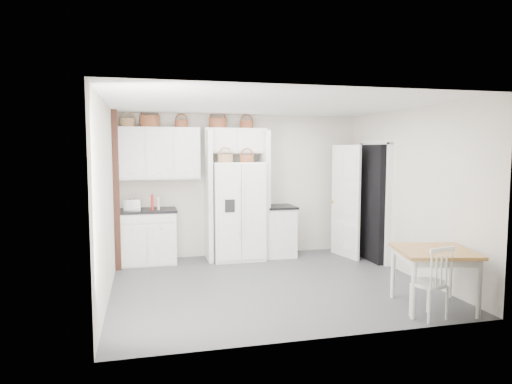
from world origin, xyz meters
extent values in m
plane|color=#47474A|center=(0.00, 0.00, 0.00)|extent=(4.50, 4.50, 0.00)
plane|color=white|center=(0.00, 0.00, 2.60)|extent=(4.50, 4.50, 0.00)
plane|color=beige|center=(0.00, 2.00, 1.30)|extent=(4.50, 0.00, 4.50)
plane|color=beige|center=(-2.25, 0.00, 1.30)|extent=(0.00, 4.00, 4.00)
plane|color=beige|center=(2.25, 0.00, 1.30)|extent=(0.00, 4.00, 4.00)
cube|color=white|center=(-0.15, 1.65, 0.87)|extent=(0.90, 0.73, 1.74)
cube|color=silver|center=(-1.74, 1.70, 0.45)|extent=(0.97, 0.61, 0.90)
cube|color=silver|center=(0.65, 1.70, 0.45)|extent=(0.51, 0.61, 0.89)
cube|color=olive|center=(1.70, -1.45, 0.37)|extent=(1.06, 1.06, 0.74)
cube|color=silver|center=(1.43, -1.75, 0.41)|extent=(0.48, 0.45, 0.83)
cube|color=black|center=(-1.74, 1.70, 0.92)|extent=(1.01, 0.66, 0.04)
cube|color=black|center=(0.65, 1.70, 0.91)|extent=(0.55, 0.65, 0.04)
cube|color=silver|center=(-1.96, 1.59, 1.04)|extent=(0.29, 0.19, 0.19)
cube|color=#B31918|center=(-1.64, 1.62, 1.07)|extent=(0.04, 0.17, 0.25)
cube|color=beige|center=(-1.53, 1.62, 1.05)|extent=(0.05, 0.15, 0.22)
cylinder|color=brown|center=(-2.02, 1.83, 2.42)|extent=(0.26, 0.26, 0.15)
cylinder|color=brown|center=(-1.65, 1.83, 2.45)|extent=(0.34, 0.34, 0.20)
cylinder|color=brown|center=(-1.11, 1.83, 2.42)|extent=(0.23, 0.23, 0.13)
cylinder|color=brown|center=(-0.47, 1.83, 2.44)|extent=(0.31, 0.31, 0.18)
cylinder|color=brown|center=(0.06, 1.83, 2.42)|extent=(0.24, 0.24, 0.14)
cylinder|color=brown|center=(-0.38, 1.55, 1.81)|extent=(0.26, 0.26, 0.14)
cylinder|color=brown|center=(0.00, 1.55, 1.81)|extent=(0.24, 0.24, 0.13)
cube|color=silver|center=(-1.50, 1.83, 1.90)|extent=(1.40, 0.34, 0.90)
cube|color=silver|center=(-0.15, 1.83, 2.12)|extent=(1.12, 0.34, 0.45)
cube|color=silver|center=(-0.66, 1.70, 1.15)|extent=(0.08, 0.60, 2.30)
cube|color=silver|center=(0.36, 1.70, 1.15)|extent=(0.08, 0.60, 2.30)
cube|color=black|center=(-2.20, 1.35, 1.30)|extent=(0.09, 0.09, 2.60)
cube|color=black|center=(2.16, 1.00, 1.02)|extent=(0.18, 0.85, 2.05)
cube|color=white|center=(1.80, 1.33, 1.02)|extent=(0.21, 0.79, 2.05)
camera|label=1|loc=(-1.77, -6.29, 1.96)|focal=32.00mm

